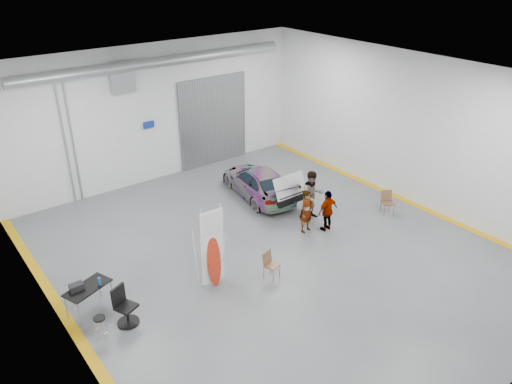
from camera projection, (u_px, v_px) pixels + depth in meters
ground at (273, 252)px, 17.28m from camera, size 16.00×16.00×0.00m
room_shell at (239, 122)px, 17.19m from camera, size 14.02×16.18×6.01m
sedan_car at (258, 182)px, 20.91m from camera, size 2.46×4.55×1.25m
person_a at (307, 211)px, 18.20m from camera, size 0.65×0.48×1.65m
person_b at (312, 195)px, 19.02m from camera, size 1.14×1.00×1.96m
person_c at (328, 211)px, 18.29m from camera, size 0.94×0.41×1.60m
surfboard_display at (214, 254)px, 15.13m from camera, size 0.79×0.24×2.77m
folding_chair_near at (272, 270)px, 15.84m from camera, size 0.51×0.54×0.89m
folding_chair_far at (387, 207)px, 19.63m from camera, size 0.59×0.63×0.93m
shop_stool at (101, 327)px, 13.37m from camera, size 0.34×0.34×0.67m
work_table at (85, 288)px, 14.11m from camera, size 1.46×1.08×1.07m
office_chair at (125, 308)px, 13.83m from camera, size 0.67×0.71×1.16m
trunk_lid at (288, 184)px, 19.27m from camera, size 1.46×0.89×0.04m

